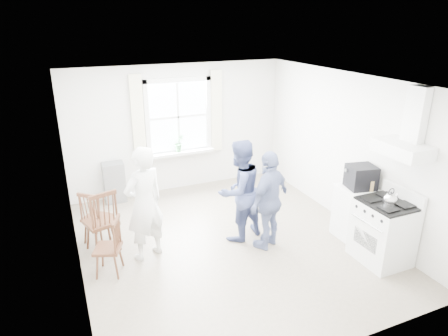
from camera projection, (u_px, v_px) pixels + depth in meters
The scene contains 16 objects.
room_shell at pixel (228, 168), 6.03m from camera, with size 4.62×5.12×2.64m.
window_assembly at pixel (179, 121), 8.08m from camera, with size 1.88×0.24×1.70m.
range_hood at pixel (407, 137), 5.44m from camera, with size 0.45×0.76×0.94m.
shelf_unit at pixel (114, 182), 7.83m from camera, with size 0.40×0.30×0.80m, color slate.
gas_stove at pixel (383, 231), 5.88m from camera, with size 0.68×0.76×1.12m.
kettle at pixel (390, 199), 5.59m from camera, with size 0.19×0.19×0.26m.
low_cabinet at pixel (354, 212), 6.51m from camera, with size 0.50×0.55×0.90m, color silver.
stereo_stack at pixel (361, 177), 6.27m from camera, with size 0.48×0.45×0.37m.
cardboard_box at pixel (363, 185), 6.23m from camera, with size 0.27×0.19×0.17m, color #A88A51.
windsor_chair_a at pixel (103, 216), 6.00m from camera, with size 0.55×0.54×1.05m.
windsor_chair_b at pixel (92, 213), 6.28m from camera, with size 0.53×0.53×0.91m.
windsor_chair_c at pixel (113, 240), 5.55m from camera, with size 0.47×0.47×0.87m.
person_left at pixel (144, 204), 5.82m from camera, with size 0.64×0.64×1.76m, color silver.
person_mid at pixel (239, 191), 6.37m from camera, with size 0.82×0.82×1.68m, color #414C79.
person_right at pixel (269, 200), 6.14m from camera, with size 0.93×0.93×1.59m, color navy.
potted_plant at pixel (179, 143), 8.14m from camera, with size 0.20×0.20×0.37m, color #306C38.
Camera 1 is at (-2.30, -5.16, 3.43)m, focal length 32.00 mm.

